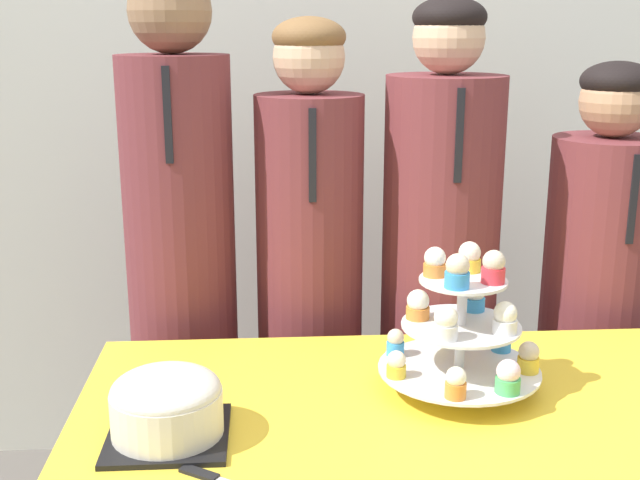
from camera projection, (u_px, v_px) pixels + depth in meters
name	position (u px, v px, depth m)	size (l,w,h in m)	color
wall_back	(353.00, 68.00, 2.65)	(9.00, 0.06, 2.70)	silver
round_cake	(167.00, 404.00, 1.41)	(0.21, 0.21, 0.13)	black
cupcake_stand	(463.00, 326.00, 1.57)	(0.32, 0.32, 0.30)	silver
student_0	(183.00, 301.00, 2.08)	(0.28, 0.28, 1.63)	brown
student_1	(310.00, 324.00, 2.12)	(0.27, 0.28, 1.51)	brown
student_2	(437.00, 317.00, 2.13)	(0.30, 0.31, 1.56)	brown
student_3	(593.00, 338.00, 2.18)	(0.30, 0.30, 1.40)	brown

